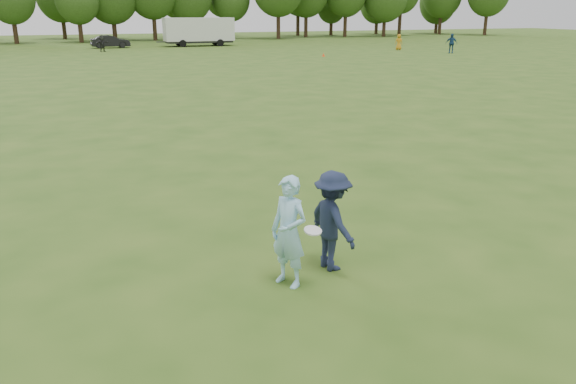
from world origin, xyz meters
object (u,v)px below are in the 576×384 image
(player_far_c, at_px, (399,42))
(cargo_trailer, at_px, (199,30))
(thrower, at_px, (289,232))
(car_f, at_px, (110,42))
(player_far_d, at_px, (102,43))
(field_cone, at_px, (323,55))
(defender, at_px, (332,221))
(player_far_b, at_px, (451,43))

(player_far_c, bearing_deg, cargo_trailer, -19.92)
(thrower, bearing_deg, car_f, 149.25)
(player_far_d, xyz_separation_m, field_cone, (18.33, -13.76, -0.68))
(car_f, relative_size, cargo_trailer, 0.46)
(defender, bearing_deg, field_cone, -33.30)
(car_f, bearing_deg, player_far_d, 162.53)
(player_far_b, bearing_deg, player_far_d, -166.77)
(defender, xyz_separation_m, field_cone, (18.41, 40.15, -0.67))
(thrower, height_order, field_cone, thrower)
(player_far_b, height_order, cargo_trailer, cargo_trailer)
(player_far_d, distance_m, car_f, 6.07)
(player_far_c, bearing_deg, player_far_b, 130.13)
(thrower, height_order, cargo_trailer, cargo_trailer)
(defender, bearing_deg, car_f, -9.94)
(player_far_c, relative_size, player_far_d, 0.99)
(defender, bearing_deg, player_far_b, -47.59)
(defender, height_order, field_cone, defender)
(defender, relative_size, player_far_d, 1.00)
(player_far_c, bearing_deg, thrower, 74.92)
(cargo_trailer, bearing_deg, player_far_b, -44.80)
(thrower, xyz_separation_m, player_far_d, (0.94, 54.20, -0.04))
(player_far_d, relative_size, car_f, 0.40)
(player_far_c, bearing_deg, defender, 75.51)
(player_far_c, xyz_separation_m, player_far_d, (-29.45, 8.66, 0.01))
(thrower, xyz_separation_m, player_far_c, (30.39, 45.54, -0.05))
(thrower, xyz_separation_m, cargo_trailer, (12.23, 60.01, 0.91))
(defender, relative_size, cargo_trailer, 0.18)
(player_far_b, relative_size, car_f, 0.45)
(player_far_c, relative_size, field_cone, 5.44)
(car_f, bearing_deg, player_far_c, -122.89)
(thrower, height_order, player_far_c, thrower)
(player_far_b, bearing_deg, player_far_c, 149.27)
(player_far_b, distance_m, player_far_c, 6.29)
(defender, height_order, player_far_c, defender)
(player_far_b, height_order, player_far_d, player_far_b)
(defender, xyz_separation_m, car_f, (1.34, 59.85, -0.14))
(thrower, xyz_separation_m, car_f, (2.20, 60.13, -0.18))
(defender, distance_m, field_cone, 44.18)
(player_far_d, height_order, cargo_trailer, cargo_trailer)
(car_f, xyz_separation_m, cargo_trailer, (10.03, -0.12, 1.09))
(player_far_d, relative_size, cargo_trailer, 0.18)
(player_far_c, bearing_deg, field_cone, 43.31)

